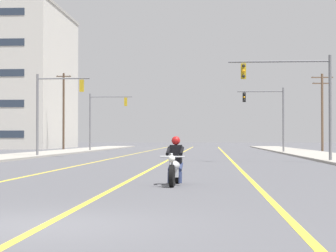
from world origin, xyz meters
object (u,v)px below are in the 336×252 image
motorcycle_with_rider (175,166)px  traffic_signal_near_right (300,90)px  traffic_signal_mid_left (102,113)px  utility_pole_right_far (322,109)px  traffic_signal_near_left (52,103)px  traffic_signal_mid_right (270,110)px  utility_pole_left_far (64,110)px

motorcycle_with_rider → traffic_signal_near_right: size_ratio=0.35×
traffic_signal_mid_left → utility_pole_right_far: 23.89m
traffic_signal_mid_left → utility_pole_right_far: utility_pole_right_far is taller
traffic_signal_near_left → utility_pole_right_far: bearing=44.9°
motorcycle_with_rider → traffic_signal_mid_right: size_ratio=0.35×
motorcycle_with_rider → traffic_signal_mid_left: (-10.47, 50.02, 3.50)m
traffic_signal_near_right → traffic_signal_mid_right: size_ratio=1.00×
motorcycle_with_rider → traffic_signal_mid_left: traffic_signal_mid_left is taller
utility_pole_right_far → traffic_signal_near_right: bearing=-101.8°
motorcycle_with_rider → traffic_signal_mid_right: (6.78, 43.00, 3.48)m
motorcycle_with_rider → traffic_signal_near_right: traffic_signal_near_right is taller
traffic_signal_near_right → utility_pole_right_far: 34.59m
traffic_signal_near_right → traffic_signal_near_left: 19.62m
utility_pole_right_far → traffic_signal_near_left: bearing=-135.1°
traffic_signal_near_left → utility_pole_right_far: utility_pole_right_far is taller
motorcycle_with_rider → utility_pole_right_far: size_ratio=0.26×
motorcycle_with_rider → traffic_signal_mid_right: bearing=81.0°
traffic_signal_mid_left → utility_pole_left_far: utility_pole_left_far is taller
motorcycle_with_rider → utility_pole_left_far: utility_pole_left_far is taller
motorcycle_with_rider → utility_pole_right_far: utility_pole_right_far is taller
traffic_signal_mid_right → utility_pole_right_far: (6.50, 9.49, 0.51)m
motorcycle_with_rider → traffic_signal_mid_right: traffic_signal_mid_right is taller
traffic_signal_near_left → utility_pole_right_far: 33.87m
traffic_signal_near_right → utility_pole_right_far: utility_pole_right_far is taller
traffic_signal_near_right → utility_pole_right_far: bearing=78.2°
motorcycle_with_rider → utility_pole_right_far: (13.29, 52.50, 4.00)m
utility_pole_right_far → traffic_signal_mid_right: bearing=-124.4°
traffic_signal_near_left → utility_pole_right_far: size_ratio=0.74×
traffic_signal_mid_right → traffic_signal_near_right: bearing=-91.3°
traffic_signal_near_right → traffic_signal_mid_right: (0.55, 24.36, -0.09)m
traffic_signal_near_right → traffic_signal_near_left: (-16.92, 9.93, -0.12)m
traffic_signal_mid_right → utility_pole_left_far: (-23.79, 17.37, 0.85)m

